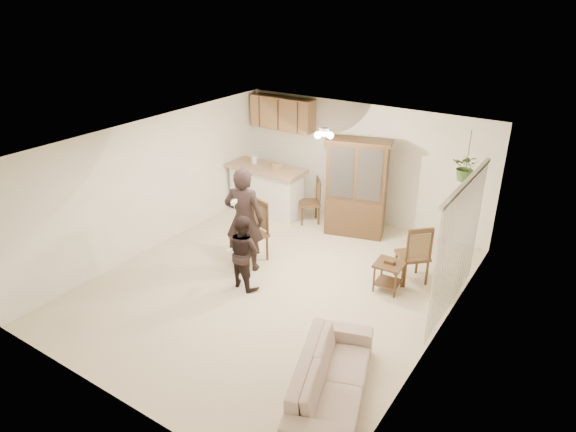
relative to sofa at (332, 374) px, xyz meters
The scene contains 23 objects.
floor 2.76m from the sofa, 139.42° to the left, with size 6.50×6.50×0.00m, color beige.
ceiling 3.47m from the sofa, 139.42° to the left, with size 5.50×6.50×0.02m, color white.
wall_back 5.51m from the sofa, 112.43° to the left, with size 5.50×0.02×2.50m, color silver.
wall_front 2.69m from the sofa, 144.67° to the right, with size 5.50×0.02×2.50m, color silver.
wall_left 5.22m from the sofa, 159.77° to the left, with size 0.02×6.50×2.50m, color silver.
wall_right 2.10m from the sofa, 69.25° to the left, with size 0.02×6.50×2.50m, color silver.
breakfast_bar 5.70m from the sofa, 133.56° to the left, with size 1.60×0.55×1.00m, color silver.
bar_top 5.74m from the sofa, 133.56° to the left, with size 1.75×0.70×0.08m, color #A28461.
upper_cabinets 6.51m from the sofa, 129.36° to the left, with size 1.50×0.34×0.70m, color olive.
vertical_blinds 2.85m from the sofa, 76.68° to the left, with size 0.06×2.30×2.10m, color silver, non-canonical shape.
ceiling_fixture 4.07m from the sofa, 122.21° to the left, with size 0.36×0.36×0.20m, color #FAE3BC, non-canonical shape.
hanging_plant 4.44m from the sofa, 86.93° to the left, with size 0.43×0.37×0.48m, color #305221.
plant_cord 4.56m from the sofa, 86.93° to the left, with size 0.01×0.01×0.65m, color black.
sofa is the anchor object (origin of this frame).
adult 3.49m from the sofa, 145.44° to the left, with size 0.66×0.43×1.80m, color black.
child 2.91m from the sofa, 149.44° to the left, with size 0.66×0.51×1.35m, color black.
china_hutch 4.71m from the sofa, 113.24° to the left, with size 1.34×0.81×1.98m.
side_table 2.72m from the sofa, 98.64° to the left, with size 0.48×0.48×0.56m.
chair_bar 3.71m from the sofa, 142.43° to the left, with size 0.64×0.64×1.14m.
chair_hutch_left 5.16m from the sofa, 124.26° to the left, with size 0.61×0.61×0.97m.
chair_hutch_right 3.19m from the sofa, 93.62° to the left, with size 0.68×0.68×1.08m.
controller_adult 3.29m from the sofa, 150.29° to the left, with size 0.05×0.16×0.05m, color white.
controller_child 2.83m from the sofa, 155.21° to the left, with size 0.03×0.11×0.03m, color white.
Camera 1 is at (4.31, -6.13, 4.70)m, focal length 32.00 mm.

